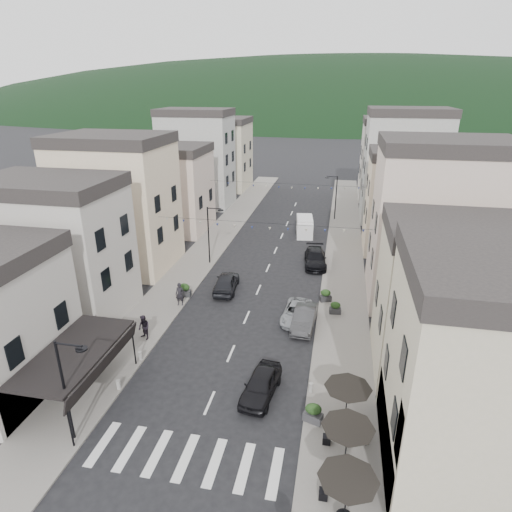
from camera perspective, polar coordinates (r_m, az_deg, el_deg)
The scene contains 28 objects.
ground at distance 22.50m, azimuth -11.31°, elevation -28.54°, with size 700.00×700.00×0.00m, color black.
sidewalk_left at distance 50.09m, azimuth -5.71°, elevation 1.83°, with size 4.00×76.00×0.12m, color slate.
sidewalk_right at distance 48.10m, azimuth 11.67°, elevation 0.60°, with size 4.00×76.00×0.12m, color slate.
hill_backdrop at distance 313.47m, azimuth 10.61°, elevation 18.47°, with size 640.00×360.00×70.00m, color black.
bistro_building at distance 22.35m, azimuth 30.99°, elevation -14.79°, with size 10.00×8.00×10.00m, color #BDB696.
boutique_awning at distance 26.65m, azimuth -22.57°, elevation -11.90°, with size 3.77×7.50×3.28m.
buildings_row_left at distance 55.98m, azimuth -11.22°, elevation 10.12°, with size 10.20×54.16×14.00m.
buildings_row_right at distance 51.33m, azimuth 20.15°, elevation 8.38°, with size 10.20×54.16×14.50m.
cafe_terrace at distance 21.67m, azimuth 12.12°, elevation -21.95°, with size 2.50×8.10×2.53m.
streetlamp_left_near at distance 23.62m, azimuth -23.78°, elevation -15.11°, with size 1.70×0.56×6.00m.
streetlamp_left_far at distance 43.02m, azimuth -6.02°, elevation 3.53°, with size 1.70×0.56×6.00m.
streetlamp_right_far at distance 58.51m, azimuth 10.38°, elevation 8.26°, with size 1.70×0.56×6.00m.
bollards at distance 25.77m, azimuth -6.60°, elevation -18.88°, with size 11.66×10.26×0.60m.
bunting_near at distance 37.37m, azimuth 0.65°, elevation 3.94°, with size 19.00×0.28×0.62m.
bunting_far at distance 52.63m, azimuth 3.92°, elevation 9.23°, with size 19.00×0.28×0.62m.
parked_car_a at distance 26.35m, azimuth 0.66°, elevation -16.77°, with size 1.72×4.27×1.46m, color black.
parked_car_b at distance 32.95m, azimuth 6.46°, elevation -8.22°, with size 1.55×4.43×1.46m, color #313133.
parked_car_c at distance 33.87m, azimuth 5.41°, elevation -7.49°, with size 2.04×4.43×1.23m, color #94969C.
parked_car_d at distance 43.88m, azimuth 7.92°, elevation -0.28°, with size 2.13×5.25×1.52m, color black.
parked_car_e at distance 38.22m, azimuth -3.99°, elevation -3.54°, with size 1.88×4.67×1.59m, color black.
delivery_van at distance 52.73m, azimuth 6.49°, elevation 4.05°, with size 2.45×4.94×2.27m.
pedestrian_a at distance 35.96m, azimuth -10.12°, elevation -5.03°, with size 0.72×0.47×1.96m, color black.
pedestrian_b at distance 31.98m, azimuth -14.71°, elevation -9.20°, with size 0.91×0.71×1.86m, color #251E29.
planter_la at distance 28.96m, azimuth -23.40°, elevation -14.95°, with size 1.15×0.81×1.16m.
planter_lb at distance 37.53m, azimuth -9.50°, elevation -4.48°, with size 1.10×0.67×1.18m.
planter_ra at distance 24.85m, azimuth 7.64°, elevation -20.01°, with size 1.14×0.85×1.14m.
planter_rb at distance 34.96m, azimuth 10.53°, elevation -6.80°, with size 0.95×0.59×1.01m.
planter_rc at distance 36.70m, azimuth 9.26°, elevation -5.20°, with size 1.08×0.85×1.07m.
Camera 1 is at (6.53, -12.93, 17.22)m, focal length 30.00 mm.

